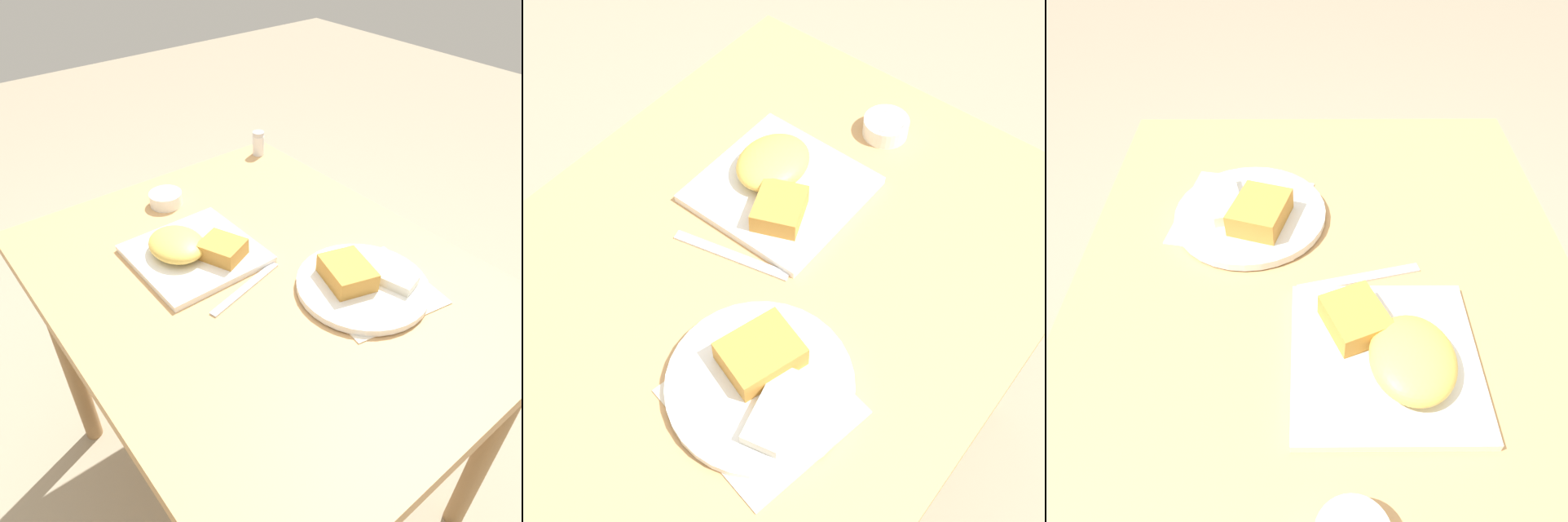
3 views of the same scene
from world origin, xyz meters
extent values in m
plane|color=gray|center=(0.00, 0.00, 0.00)|extent=(8.00, 8.00, 0.00)
cube|color=tan|center=(0.00, 0.00, 0.75)|extent=(0.99, 0.79, 0.04)
cylinder|color=#9F7649|center=(-0.44, -0.33, 0.37)|extent=(0.05, 0.05, 0.73)
cylinder|color=#9F7649|center=(-0.44, 0.33, 0.37)|extent=(0.05, 0.05, 0.73)
cube|color=beige|center=(0.18, 0.14, 0.77)|extent=(0.24, 0.25, 0.00)
cube|color=white|center=(-0.14, -0.07, 0.78)|extent=(0.25, 0.25, 0.01)
ellipsoid|color=#E5BC51|center=(-0.15, -0.10, 0.81)|extent=(0.14, 0.11, 0.04)
cube|color=#C68938|center=(-0.09, -0.04, 0.80)|extent=(0.11, 0.10, 0.04)
cylinder|color=white|center=(0.16, 0.13, 0.78)|extent=(0.26, 0.26, 0.01)
cube|color=#C68938|center=(0.13, 0.11, 0.81)|extent=(0.12, 0.11, 0.04)
cube|color=beige|center=(0.18, 0.17, 0.80)|extent=(0.13, 0.08, 0.02)
cylinder|color=white|center=(-0.36, -0.02, 0.79)|extent=(0.08, 0.08, 0.03)
cylinder|color=#D1B775|center=(-0.36, -0.02, 0.80)|extent=(0.07, 0.07, 0.00)
cube|color=silver|center=(0.01, -0.05, 0.77)|extent=(0.06, 0.19, 0.00)
camera|label=1|loc=(0.63, -0.50, 1.44)|focal=35.00mm
camera|label=2|loc=(0.49, 0.43, 1.68)|focal=50.00mm
camera|label=3|loc=(-0.52, 0.03, 1.36)|focal=35.00mm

